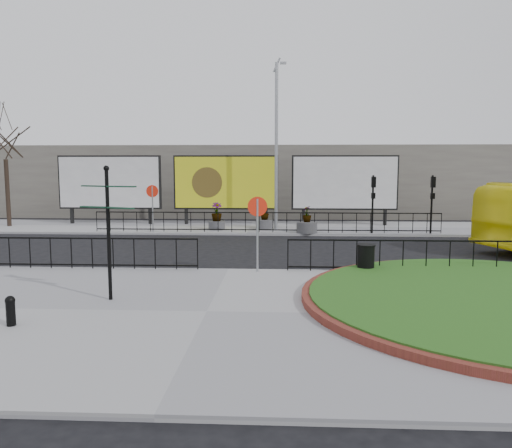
# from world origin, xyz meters

# --- Properties ---
(ground) EXTENTS (90.00, 90.00, 0.00)m
(ground) POSITION_xyz_m (0.00, 0.00, 0.00)
(ground) COLOR black
(ground) RESTS_ON ground
(pavement_near) EXTENTS (30.00, 10.00, 0.12)m
(pavement_near) POSITION_xyz_m (0.00, -5.00, 0.06)
(pavement_near) COLOR gray
(pavement_near) RESTS_ON ground
(pavement_far) EXTENTS (44.00, 6.00, 0.12)m
(pavement_far) POSITION_xyz_m (0.00, 12.00, 0.06)
(pavement_far) COLOR gray
(pavement_far) RESTS_ON ground
(brick_edge) EXTENTS (10.40, 10.40, 0.18)m
(brick_edge) POSITION_xyz_m (7.50, -4.00, 0.21)
(brick_edge) COLOR maroon
(brick_edge) RESTS_ON pavement_near
(grass_lawn) EXTENTS (10.00, 10.00, 0.22)m
(grass_lawn) POSITION_xyz_m (7.50, -4.00, 0.23)
(grass_lawn) COLOR #1B4A13
(grass_lawn) RESTS_ON pavement_near
(railing_near_left) EXTENTS (10.00, 0.10, 1.10)m
(railing_near_left) POSITION_xyz_m (-6.00, -0.30, 0.67)
(railing_near_left) COLOR black
(railing_near_left) RESTS_ON pavement_near
(railing_near_right) EXTENTS (9.00, 0.10, 1.10)m
(railing_near_right) POSITION_xyz_m (6.50, -0.30, 0.67)
(railing_near_right) COLOR black
(railing_near_right) RESTS_ON pavement_near
(railing_far) EXTENTS (18.00, 0.10, 1.10)m
(railing_far) POSITION_xyz_m (1.00, 9.30, 0.67)
(railing_far) COLOR black
(railing_far) RESTS_ON pavement_far
(speed_sign_far) EXTENTS (0.64, 0.07, 2.47)m
(speed_sign_far) POSITION_xyz_m (-5.00, 9.40, 1.92)
(speed_sign_far) COLOR gray
(speed_sign_far) RESTS_ON pavement_far
(speed_sign_near) EXTENTS (0.64, 0.07, 2.47)m
(speed_sign_near) POSITION_xyz_m (1.00, -0.40, 1.92)
(speed_sign_near) COLOR gray
(speed_sign_near) RESTS_ON pavement_near
(billboard_left) EXTENTS (6.20, 0.31, 4.10)m
(billboard_left) POSITION_xyz_m (-8.50, 12.97, 2.60)
(billboard_left) COLOR black
(billboard_left) RESTS_ON pavement_far
(billboard_mid) EXTENTS (6.20, 0.31, 4.10)m
(billboard_mid) POSITION_xyz_m (-1.50, 12.97, 2.60)
(billboard_mid) COLOR black
(billboard_mid) RESTS_ON pavement_far
(billboard_right) EXTENTS (6.20, 0.31, 4.10)m
(billboard_right) POSITION_xyz_m (5.50, 12.97, 2.60)
(billboard_right) COLOR black
(billboard_right) RESTS_ON pavement_far
(lamp_post) EXTENTS (0.74, 0.18, 9.23)m
(lamp_post) POSITION_xyz_m (1.51, 11.00, 4.83)
(lamp_post) COLOR gray
(lamp_post) RESTS_ON pavement_far
(signal_pole_a) EXTENTS (0.22, 0.26, 3.00)m
(signal_pole_a) POSITION_xyz_m (6.50, 9.34, 2.10)
(signal_pole_a) COLOR black
(signal_pole_a) RESTS_ON pavement_far
(signal_pole_b) EXTENTS (0.22, 0.26, 3.00)m
(signal_pole_b) POSITION_xyz_m (9.50, 9.34, 2.10)
(signal_pole_b) COLOR black
(signal_pole_b) RESTS_ON pavement_far
(tree_left) EXTENTS (2.00, 2.00, 7.00)m
(tree_left) POSITION_xyz_m (-14.00, 11.50, 3.62)
(tree_left) COLOR #2D2119
(tree_left) RESTS_ON pavement_far
(building_backdrop) EXTENTS (40.00, 10.00, 5.00)m
(building_backdrop) POSITION_xyz_m (0.00, 22.00, 2.50)
(building_backdrop) COLOR slate
(building_backdrop) RESTS_ON ground
(fingerpost_sign) EXTENTS (1.60, 0.76, 3.47)m
(fingerpost_sign) POSITION_xyz_m (-2.66, -4.07, 2.21)
(fingerpost_sign) COLOR black
(fingerpost_sign) RESTS_ON pavement_near
(bollard) EXTENTS (0.21, 0.21, 0.66)m
(bollard) POSITION_xyz_m (-4.10, -6.28, 0.48)
(bollard) COLOR black
(bollard) RESTS_ON pavement_near
(litter_bin) EXTENTS (0.58, 0.58, 0.96)m
(litter_bin) POSITION_xyz_m (4.50, -0.60, 0.60)
(litter_bin) COLOR black
(litter_bin) RESTS_ON pavement_near
(planter_a) EXTENTS (0.90, 0.90, 1.49)m
(planter_a) POSITION_xyz_m (-1.74, 10.46, 0.71)
(planter_a) COLOR #4C4C4F
(planter_a) RESTS_ON pavement_far
(planter_b) EXTENTS (0.96, 0.96, 1.34)m
(planter_b) POSITION_xyz_m (0.87, 11.00, 0.56)
(planter_b) COLOR #4C4C4F
(planter_b) RESTS_ON pavement_far
(planter_c) EXTENTS (1.08, 1.08, 1.41)m
(planter_c) POSITION_xyz_m (3.13, 9.40, 0.56)
(planter_c) COLOR #4C4C4F
(planter_c) RESTS_ON pavement_far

